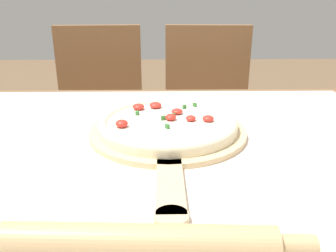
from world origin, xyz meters
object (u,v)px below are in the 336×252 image
at_px(chair_left, 100,113).
at_px(pizza, 168,123).
at_px(rolling_pin, 138,243).
at_px(chair_right, 207,112).
at_px(pizza_peel, 168,135).

bearing_deg(chair_left, pizza, -72.19).
xyz_separation_m(rolling_pin, chair_left, (-0.25, 1.17, -0.24)).
bearing_deg(chair_right, pizza, -101.02).
height_order(rolling_pin, chair_right, chair_right).
xyz_separation_m(pizza, rolling_pin, (-0.04, -0.40, -0.00)).
bearing_deg(pizza_peel, rolling_pin, -96.32).
relative_size(pizza_peel, chair_left, 0.59).
bearing_deg(rolling_pin, pizza, 84.04).
distance_m(pizza_peel, chair_left, 0.88).
xyz_separation_m(pizza, chair_right, (0.19, 0.78, -0.24)).
relative_size(chair_left, chair_right, 1.00).
distance_m(pizza, chair_right, 0.83).
distance_m(rolling_pin, chair_left, 1.22).
bearing_deg(pizza_peel, chair_left, 110.18).
distance_m(chair_left, chair_right, 0.48).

